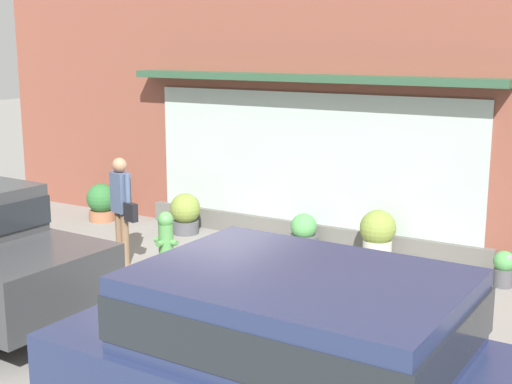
# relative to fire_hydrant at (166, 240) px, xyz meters

# --- Properties ---
(ground_plane) EXTENTS (60.00, 60.00, 0.00)m
(ground_plane) POSITION_rel_fire_hydrant_xyz_m (1.22, -0.68, -0.43)
(ground_plane) COLOR gray
(curb_strip) EXTENTS (14.00, 0.24, 0.12)m
(curb_strip) POSITION_rel_fire_hydrant_xyz_m (1.22, -0.88, -0.37)
(curb_strip) COLOR #B2B2AD
(curb_strip) RESTS_ON ground_plane
(storefront) EXTENTS (14.00, 0.81, 5.33)m
(storefront) POSITION_rel_fire_hydrant_xyz_m (1.22, 2.50, 2.18)
(storefront) COLOR brown
(storefront) RESTS_ON ground_plane
(fire_hydrant) EXTENTS (0.41, 0.38, 0.87)m
(fire_hydrant) POSITION_rel_fire_hydrant_xyz_m (0.00, 0.00, 0.00)
(fire_hydrant) COLOR #4C8C47
(fire_hydrant) RESTS_ON ground_plane
(pedestrian_with_handbag) EXTENTS (0.62, 0.29, 1.68)m
(pedestrian_with_handbag) POSITION_rel_fire_hydrant_xyz_m (-0.65, -0.25, 0.55)
(pedestrian_with_handbag) COLOR brown
(pedestrian_with_handbag) RESTS_ON ground_plane
(parked_car_navy) EXTENTS (4.43, 2.19, 1.71)m
(parked_car_navy) POSITION_rel_fire_hydrant_xyz_m (4.41, -3.78, 0.53)
(parked_car_navy) COLOR navy
(parked_car_navy) RESTS_ON ground_plane
(potted_plant_near_hydrant) EXTENTS (0.55, 0.55, 0.74)m
(potted_plant_near_hydrant) POSITION_rel_fire_hydrant_xyz_m (-0.90, 1.72, -0.05)
(potted_plant_near_hydrant) COLOR #4C4C51
(potted_plant_near_hydrant) RESTS_ON ground_plane
(potted_plant_window_left) EXTENTS (0.57, 0.57, 0.73)m
(potted_plant_window_left) POSITION_rel_fire_hydrant_xyz_m (-2.87, 1.65, -0.06)
(potted_plant_window_left) COLOR #9E6042
(potted_plant_window_left) RESTS_ON ground_plane
(potted_plant_trailing_edge) EXTENTS (0.57, 0.57, 0.83)m
(potted_plant_trailing_edge) POSITION_rel_fire_hydrant_xyz_m (2.70, 1.91, 0.02)
(potted_plant_trailing_edge) COLOR #B7B2A3
(potted_plant_trailing_edge) RESTS_ON ground_plane
(potted_plant_corner_tall) EXTENTS (0.48, 0.48, 0.62)m
(potted_plant_corner_tall) POSITION_rel_fire_hydrant_xyz_m (1.41, 1.89, -0.14)
(potted_plant_corner_tall) COLOR #4C4C51
(potted_plant_corner_tall) RESTS_ON ground_plane
(potted_plant_window_right) EXTENTS (0.30, 0.30, 0.52)m
(potted_plant_window_right) POSITION_rel_fire_hydrant_xyz_m (4.67, 1.73, -0.15)
(potted_plant_window_right) COLOR #4C4C51
(potted_plant_window_right) RESTS_ON ground_plane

